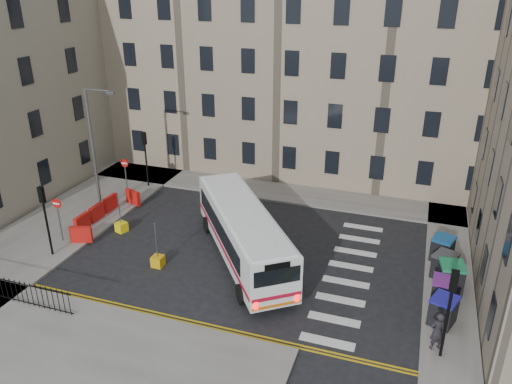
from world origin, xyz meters
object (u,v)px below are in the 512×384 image
Objects in this scene: wheelie_bin_b at (442,291)px; wheelie_bin_c at (451,277)px; bus at (243,231)px; bollard_yellow at (122,227)px; wheelie_bin_a at (443,310)px; bollard_chevron at (158,261)px; wheelie_bin_d at (444,265)px; pedestrian at (437,331)px; streetlamp at (93,149)px; wheelie_bin_e at (442,248)px.

wheelie_bin_c is at bearing 78.04° from wheelie_bin_b.
bus reaches higher than wheelie_bin_c.
bus reaches higher than bollard_yellow.
bus reaches higher than wheelie_bin_a.
bus is 10.49m from wheelie_bin_b.
wheelie_bin_b is 2.15× the size of bollard_chevron.
wheelie_bin_d is at bearing -28.41° from bus.
wheelie_bin_a reaches higher than bollard_yellow.
wheelie_bin_b is 0.85× the size of wheelie_bin_d.
bus is 6.75× the size of wheelie_bin_d.
pedestrian is (10.17, -4.37, -0.69)m from bus.
streetlamp is 4.61× the size of pedestrian.
pedestrian reaches higher than wheelie_bin_e.
wheelie_bin_c reaches higher than wheelie_bin_e.
bollard_yellow is at bearing 145.62° from bollard_chevron.
wheelie_bin_e is 18.79m from bollard_yellow.
bollard_chevron is at bearing 171.93° from bus.
bollard_chevron is (-14.60, -3.71, -0.52)m from wheelie_bin_d.
wheelie_bin_d is 1.02× the size of wheelie_bin_e.
bus is at bearing -143.49° from wheelie_bin_e.
wheelie_bin_a is 1.89m from pedestrian.
wheelie_bin_a is 4.00m from wheelie_bin_d.
wheelie_bin_c reaches higher than bollard_yellow.
wheelie_bin_e is 2.48× the size of bollard_chevron.
streetlamp is 5.35× the size of wheelie_bin_d.
wheelie_bin_c is at bearing -127.17° from pedestrian.
wheelie_bin_c is at bearing -6.15° from streetlamp.
wheelie_bin_d is at bearing 95.29° from wheelie_bin_c.
bollard_yellow is (-18.97, 0.21, -0.58)m from wheelie_bin_c.
wheelie_bin_a is 2.48× the size of bollard_chevron.
wheelie_bin_d is (-0.29, 1.12, -0.06)m from wheelie_bin_c.
bus is 10.77m from wheelie_bin_a.
bollard_yellow is at bearing -44.95° from pedestrian.
bollard_chevron is at bearing -179.14° from wheelie_bin_c.
bollard_chevron is at bearing -170.82° from wheelie_bin_b.
wheelie_bin_e is 0.84× the size of pedestrian.
bus is 7.97× the size of wheelie_bin_b.
streetlamp is 22.37m from wheelie_bin_c.
wheelie_bin_a is 1.59m from wheelie_bin_b.
wheelie_bin_e is at bearing 116.88° from wheelie_bin_d.
pedestrian is (-0.26, -1.86, 0.22)m from wheelie_bin_a.
wheelie_bin_b is 2.41m from wheelie_bin_d.
bollard_yellow is (-18.69, -0.91, -0.52)m from wheelie_bin_d.
wheelie_bin_a is (10.44, -2.51, -0.91)m from bus.
bollard_yellow and bollard_chevron have the same top height.
streetlamp is 13.57× the size of bollard_yellow.
streetlamp reaches higher than wheelie_bin_c.
bus is at bearing 28.41° from bollard_chevron.
wheelie_bin_b is at bearing -123.77° from pedestrian.
wheelie_bin_b is 14.58m from bollard_chevron.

